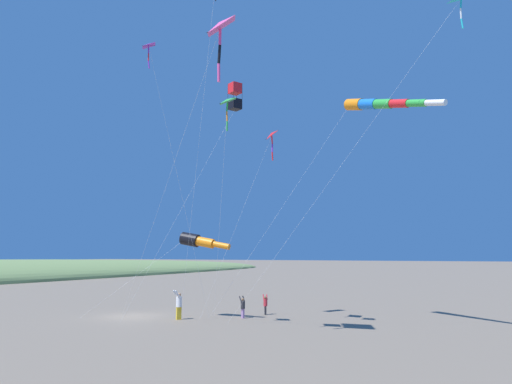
# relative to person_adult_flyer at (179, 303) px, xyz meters

# --- Properties ---
(ground_plane) EXTENTS (600.00, 600.00, 0.00)m
(ground_plane) POSITION_rel_person_adult_flyer_xyz_m (-3.98, -0.09, -1.06)
(ground_plane) COLOR #756654
(person_adult_flyer) EXTENTS (0.64, 0.69, 1.94)m
(person_adult_flyer) POSITION_rel_person_adult_flyer_xyz_m (0.00, 0.00, 0.00)
(person_adult_flyer) COLOR gold
(person_adult_flyer) RESTS_ON ground_plane
(person_child_green_jacket) EXTENTS (0.49, 0.52, 1.44)m
(person_child_green_jacket) POSITION_rel_person_adult_flyer_xyz_m (3.95, 5.04, -0.27)
(person_child_green_jacket) COLOR #232328
(person_child_green_jacket) RESTS_ON ground_plane
(person_child_grey_jacket) EXTENTS (0.53, 0.49, 1.48)m
(person_child_grey_jacket) POSITION_rel_person_adult_flyer_xyz_m (3.44, 2.63, -0.25)
(person_child_grey_jacket) COLOR #8E6B9E
(person_child_grey_jacket) RESTS_ON ground_plane
(kite_delta_black_fish_shape) EXTENTS (6.01, 1.36, 12.33)m
(kite_delta_black_fish_shape) POSITION_rel_person_adult_flyer_xyz_m (6.60, 0.65, 10.87)
(kite_delta_black_fish_shape) COLOR red
(kite_delta_black_fish_shape) RESTS_ON ground_plane
(kite_windsock_long_streamer_right) EXTENTS (16.37, 4.46, 14.91)m
(kite_windsock_long_streamer_right) POSITION_rel_person_adult_flyer_xyz_m (12.97, 3.26, 12.77)
(kite_windsock_long_streamer_right) COLOR orange
(kite_windsock_long_streamer_right) RESTS_ON ground_plane
(kite_delta_magenta_far_left) EXTENTS (13.22, 7.44, 16.81)m
(kite_delta_magenta_far_left) POSITION_rel_person_adult_flyer_xyz_m (7.03, -6.40, 15.12)
(kite_delta_magenta_far_left) COLOR #EF4C93
(kite_delta_magenta_far_left) RESTS_ON ground_plane
(kite_box_long_streamer_left) EXTENTS (6.56, 4.56, 16.20)m
(kite_box_long_streamer_left) POSITION_rel_person_adult_flyer_xyz_m (3.45, 1.39, 14.19)
(kite_box_long_streamer_left) COLOR red
(kite_box_long_streamer_left) RESTS_ON ground_plane
(kite_delta_orange_high_right) EXTENTS (5.83, 7.48, 12.99)m
(kite_delta_orange_high_right) POSITION_rel_person_adult_flyer_xyz_m (6.51, -4.68, 11.60)
(kite_delta_orange_high_right) COLOR green
(kite_delta_orange_high_right) RESTS_ON ground_plane
(kite_delta_white_trailing) EXTENTS (1.15, 7.88, 16.70)m
(kite_delta_white_trailing) POSITION_rel_person_adult_flyer_xyz_m (1.77, -5.77, 15.32)
(kite_delta_white_trailing) COLOR purple
(kite_delta_white_trailing) RESTS_ON ground_plane
(kite_windsock_green_low_center) EXTENTS (9.84, 3.73, 5.87)m
(kite_windsock_green_low_center) POSITION_rel_person_adult_flyer_xyz_m (0.87, 0.92, 4.17)
(kite_windsock_green_low_center) COLOR black
(kite_windsock_green_low_center) RESTS_ON ground_plane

